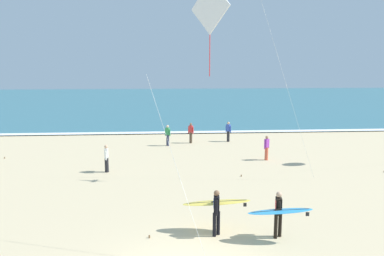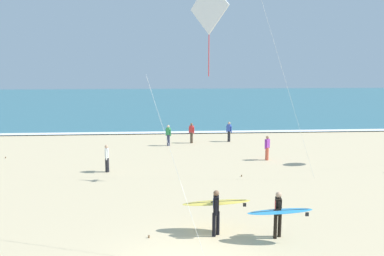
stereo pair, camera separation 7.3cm
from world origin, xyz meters
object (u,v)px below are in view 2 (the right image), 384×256
surfer_trailing (279,212)px  kite_diamond_ivory_high (208,15)px  bystander_white_top (107,158)px  bystander_blue_top (229,132)px  bystander_green_top (168,135)px  surfer_lead (216,206)px  bystander_red_top (192,133)px  bystander_purple_top (267,148)px

surfer_trailing → kite_diamond_ivory_high: (-2.74, -1.76, 6.44)m
kite_diamond_ivory_high → bystander_white_top: (-4.57, 10.98, -6.67)m
bystander_blue_top → bystander_white_top: 11.76m
bystander_white_top → bystander_green_top: (3.56, 7.00, 0.00)m
surfer_trailing → bystander_green_top: size_ratio=1.43×
bystander_green_top → bystander_blue_top: bearing=14.5°
surfer_trailing → bystander_blue_top: (1.07, 17.46, -0.23)m
surfer_lead → bystander_red_top: surfer_lead is taller
kite_diamond_ivory_high → bystander_red_top: (0.80, 18.87, -6.67)m
surfer_lead → bystander_purple_top: bearing=66.3°
bystander_blue_top → bystander_white_top: (-8.38, -8.25, 0.00)m
surfer_trailing → bystander_green_top: surfer_trailing is taller
surfer_trailing → bystander_white_top: 11.77m
bystander_purple_top → bystander_blue_top: bearing=103.6°
kite_diamond_ivory_high → bystander_red_top: size_ratio=5.29×
bystander_blue_top → bystander_white_top: same height
kite_diamond_ivory_high → bystander_purple_top: bearing=68.0°
bystander_red_top → kite_diamond_ivory_high: bearing=-92.4°
bystander_red_top → bystander_purple_top: 7.30m
kite_diamond_ivory_high → bystander_red_top: bearing=87.6°
bystander_red_top → bystander_blue_top: size_ratio=1.00×
bystander_purple_top → bystander_green_top: same height
surfer_trailing → bystander_purple_top: bearing=77.3°
surfer_trailing → bystander_purple_top: size_ratio=1.43×
surfer_lead → surfer_trailing: 2.23m
kite_diamond_ivory_high → bystander_blue_top: kite_diamond_ivory_high is taller
kite_diamond_ivory_high → bystander_green_top: (-1.01, 17.97, -6.67)m
kite_diamond_ivory_high → bystander_red_top: 20.03m
surfer_trailing → bystander_green_top: bearing=103.0°
surfer_lead → kite_diamond_ivory_high: bearing=-104.2°
bystander_blue_top → surfer_trailing: bearing=-93.5°
kite_diamond_ivory_high → bystander_purple_top: kite_diamond_ivory_high is taller
surfer_trailing → kite_diamond_ivory_high: size_ratio=0.27×
bystander_purple_top → bystander_green_top: bearing=142.3°
surfer_trailing → bystander_green_top: 16.64m
surfer_lead → bystander_red_top: 16.45m
surfer_lead → surfer_trailing: size_ratio=1.12×
bystander_blue_top → surfer_lead: bearing=-100.8°
bystander_green_top → surfer_trailing: bearing=-77.0°
bystander_white_top → bystander_green_top: size_ratio=1.00×
bystander_red_top → bystander_white_top: 9.55m
bystander_red_top → bystander_blue_top: same height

